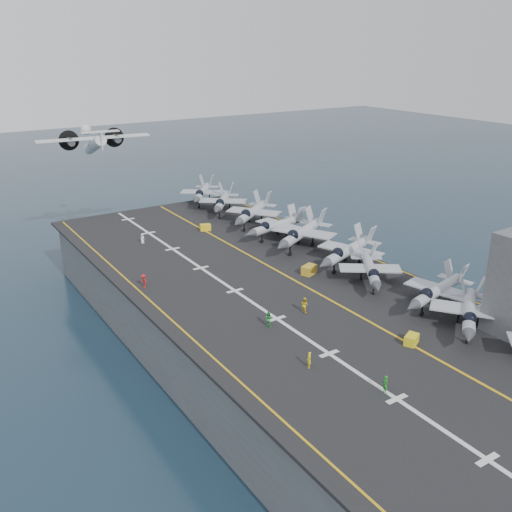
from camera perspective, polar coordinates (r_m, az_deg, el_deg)
ground at (r=85.45m, az=1.47°, el=-8.99°), size 500.00×500.00×0.00m
hull at (r=83.10m, az=1.50°, el=-5.99°), size 36.00×90.00×10.00m
flight_deck at (r=80.91m, az=1.54°, el=-2.69°), size 38.00×92.00×0.40m
foul_line at (r=82.43m, az=3.26°, el=-2.10°), size 0.35×90.00×0.02m
landing_centerline at (r=77.87m, az=-2.12°, el=-3.49°), size 0.50×90.00×0.02m
deck_edge_port at (r=73.42m, az=-9.55°, el=-5.33°), size 0.25×90.00×0.02m
deck_edge_stbd at (r=91.83m, az=11.13°, el=-0.05°), size 0.25×90.00×0.02m
fighter_jet_1 at (r=71.44m, az=20.58°, el=-5.14°), size 16.20×15.31×4.69m
fighter_jet_2 at (r=76.07m, az=17.70°, el=-3.23°), size 15.02×11.75×4.62m
fighter_jet_3 at (r=80.86m, az=11.40°, el=-1.25°), size 14.57×15.54×4.49m
fighter_jet_4 at (r=86.73m, az=9.20°, el=0.61°), size 17.11×14.21×5.08m
fighter_jet_5 at (r=93.60m, az=4.61°, el=2.42°), size 18.62×16.49×5.40m
fighter_jet_6 at (r=98.32m, az=2.14°, el=3.16°), size 15.27×11.78×4.74m
fighter_jet_7 at (r=105.27m, az=-0.37°, el=4.48°), size 17.91×16.88×5.18m
fighter_jet_8 at (r=113.46m, az=-3.37°, el=5.55°), size 16.12×16.84×4.88m
tow_cart_a at (r=66.79m, az=15.29°, el=-8.06°), size 2.19×1.87×1.11m
tow_cart_b at (r=83.46m, az=5.32°, el=-1.39°), size 2.60×2.16×1.34m
tow_cart_c at (r=103.08m, az=-5.09°, el=2.87°), size 2.18×1.77×1.13m
crew_1 at (r=60.27m, az=5.33°, el=-10.30°), size 1.03×1.25×1.78m
crew_2 at (r=68.09m, az=1.27°, el=-6.29°), size 1.18×1.38×1.95m
crew_3 at (r=79.96m, az=-11.17°, el=-2.47°), size 0.83×1.21×1.96m
crew_5 at (r=97.70m, az=-11.29°, el=1.72°), size 1.23×1.10×1.71m
crew_6 at (r=57.48m, az=12.79°, el=-12.42°), size 0.99×1.25×1.84m
crew_7 at (r=71.71m, az=4.88°, el=-4.89°), size 1.00×1.32×2.00m
transport_plane at (r=120.49m, az=-15.83°, el=10.66°), size 23.78×17.58×5.24m
fighter_jet_9 at (r=120.71m, az=-5.38°, el=6.41°), size 16.12×16.84×4.88m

